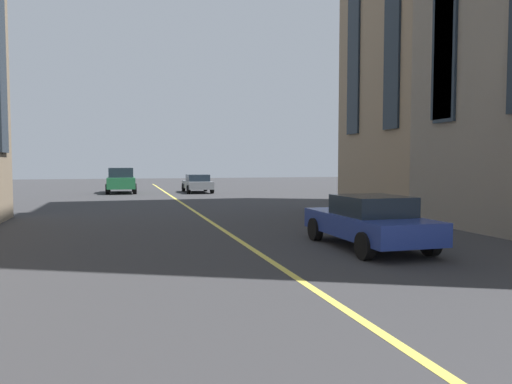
{
  "coord_description": "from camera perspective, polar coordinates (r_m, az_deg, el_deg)",
  "views": [
    {
      "loc": [
        7.61,
        3.2,
        2.19
      ],
      "look_at": [
        16.35,
        0.75,
        1.65
      ],
      "focal_mm": 33.66,
      "sensor_mm": 36.0,
      "label": 1
    }
  ],
  "objects": [
    {
      "name": "car_green_trailing",
      "position": [
        37.09,
        -15.74,
        1.38
      ],
      "size": [
        4.7,
        2.14,
        1.88
      ],
      "color": "#1E6038",
      "rests_on": "ground_plane"
    },
    {
      "name": "car_blue_parked_b",
      "position": [
        12.82,
        13.25,
        -3.37
      ],
      "size": [
        4.4,
        1.95,
        1.37
      ],
      "color": "navy",
      "rests_on": "ground_plane"
    },
    {
      "name": "lane_centre_line",
      "position": [
        12.98,
        -1.17,
        -6.31
      ],
      "size": [
        80.0,
        0.16,
        0.01
      ],
      "color": "#D8C64C",
      "rests_on": "ground_plane"
    },
    {
      "name": "car_grey_near",
      "position": [
        36.54,
        -6.98,
        1.04
      ],
      "size": [
        4.4,
        1.95,
        1.37
      ],
      "color": "slate",
      "rests_on": "ground_plane"
    }
  ]
}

